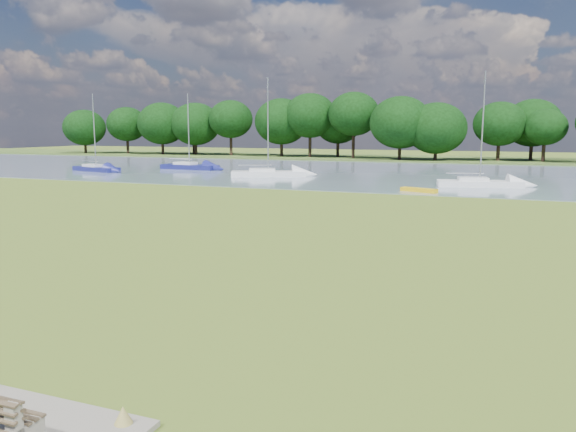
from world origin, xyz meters
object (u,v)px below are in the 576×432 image
at_px(sailboat_3, 267,172).
at_px(sailboat_5, 479,181).
at_px(sailboat_0, 96,167).
at_px(sailboat_4, 189,165).
at_px(kayak, 419,190).

xyz_separation_m(sailboat_3, sailboat_5, (20.67, -2.95, -0.01)).
height_order(sailboat_0, sailboat_3, sailboat_3).
xyz_separation_m(sailboat_0, sailboat_3, (21.05, 0.88, 0.02)).
xyz_separation_m(sailboat_4, sailboat_5, (33.44, -8.68, -0.04)).
distance_m(kayak, sailboat_5, 7.15).
relative_size(sailboat_3, sailboat_5, 1.04).
distance_m(sailboat_0, sailboat_5, 41.77).
bearing_deg(sailboat_4, kayak, -22.16).
bearing_deg(sailboat_5, sailboat_0, 165.19).
distance_m(sailboat_3, sailboat_4, 14.00).
bearing_deg(sailboat_0, kayak, 2.79).
height_order(sailboat_3, sailboat_4, sailboat_3).
xyz_separation_m(kayak, sailboat_4, (-29.39, 14.56, 0.36)).
bearing_deg(sailboat_5, sailboat_4, 153.49).
bearing_deg(sailboat_5, kayak, -136.53).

